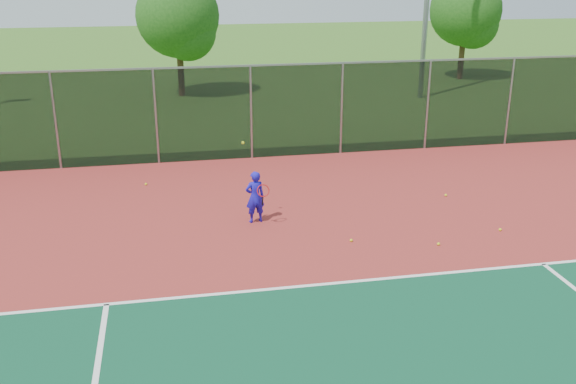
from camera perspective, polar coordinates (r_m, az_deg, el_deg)
name	(u,v)px	position (r m, az deg, el deg)	size (l,w,h in m)	color
ground	(534,356)	(11.56, 21.03, -13.42)	(120.00, 120.00, 0.00)	#32611B
court_apron	(478,296)	(13.03, 16.50, -8.87)	(30.00, 20.00, 0.02)	maroon
fence_back	(342,108)	(21.31, 4.79, 7.49)	(30.00, 0.06, 3.03)	black
tennis_player	(255,197)	(15.65, -2.95, -0.43)	(0.59, 0.61, 2.04)	#1C14BD
practice_ball_0	(439,244)	(14.96, 13.23, -4.52)	(0.07, 0.07, 0.07)	yellow
practice_ball_1	(446,195)	(18.08, 13.85, -0.27)	(0.07, 0.07, 0.07)	yellow
practice_ball_2	(351,240)	(14.82, 5.64, -4.30)	(0.07, 0.07, 0.07)	yellow
practice_ball_3	(146,184)	(18.88, -12.51, 0.69)	(0.07, 0.07, 0.07)	yellow
practice_ball_4	(500,230)	(16.14, 18.34, -3.19)	(0.07, 0.07, 0.07)	yellow
tree_back_left	(180,20)	(31.08, -9.57, 14.85)	(3.85, 3.85, 5.65)	#392514
tree_back_mid	(468,14)	(36.59, 15.68, 15.02)	(3.78, 3.78, 5.55)	#392514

